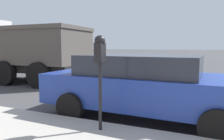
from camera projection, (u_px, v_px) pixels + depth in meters
The scene contains 4 objects.
ground_plane at pixel (145, 104), 6.21m from camera, with size 220.00×220.00×0.00m, color #424244.
parking_meter at pixel (100, 58), 3.75m from camera, with size 0.21×0.19×1.67m.
car_blue at pixel (146, 84), 5.00m from camera, with size 2.23×4.74×1.45m.
dump_truck at pixel (13, 48), 10.59m from camera, with size 3.07×7.30×3.02m.
Camera 1 is at (-5.95, -1.52, 1.64)m, focal length 35.00 mm.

